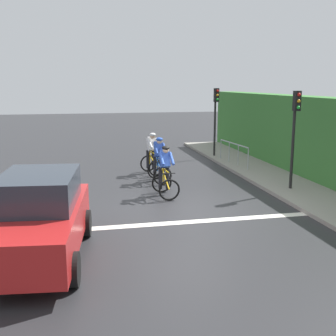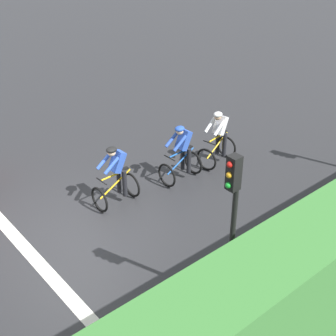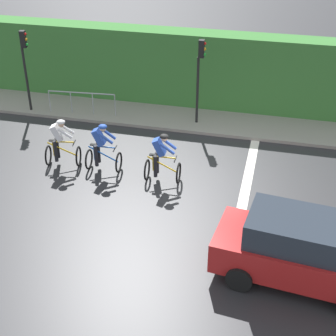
# 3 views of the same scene
# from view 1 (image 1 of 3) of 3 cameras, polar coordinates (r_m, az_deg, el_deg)

# --- Properties ---
(ground_plane) EXTENTS (80.00, 80.00, 0.00)m
(ground_plane) POSITION_cam_1_polar(r_m,az_deg,el_deg) (12.27, 2.49, -5.57)
(ground_plane) COLOR #28282B
(sidewalk_kerb) EXTENTS (2.80, 21.20, 0.12)m
(sidewalk_kerb) POSITION_cam_1_polar(r_m,az_deg,el_deg) (15.71, 16.76, -2.03)
(sidewalk_kerb) COLOR gray
(sidewalk_kerb) RESTS_ON ground
(stone_wall_low) EXTENTS (0.44, 21.20, 0.59)m
(stone_wall_low) POSITION_cam_1_polar(r_m,az_deg,el_deg) (16.11, 19.62, -1.02)
(stone_wall_low) COLOR gray
(stone_wall_low) RESTS_ON ground
(hedge_wall) EXTENTS (1.10, 21.20, 3.08)m
(hedge_wall) POSITION_cam_1_polar(r_m,az_deg,el_deg) (16.06, 20.83, 3.37)
(hedge_wall) COLOR #387533
(hedge_wall) RESTS_ON ground
(road_marking_stop_line) EXTENTS (7.00, 0.30, 0.01)m
(road_marking_stop_line) POSITION_cam_1_polar(r_m,az_deg,el_deg) (11.23, 3.95, -7.20)
(road_marking_stop_line) COLOR silver
(road_marking_stop_line) RESTS_ON ground
(cyclist_lead) EXTENTS (0.86, 1.18, 1.66)m
(cyclist_lead) POSITION_cam_1_polar(r_m,az_deg,el_deg) (16.82, -2.18, 1.88)
(cyclist_lead) COLOR black
(cyclist_lead) RESTS_ON ground
(cyclist_second) EXTENTS (0.72, 1.11, 1.66)m
(cyclist_second) POSITION_cam_1_polar(r_m,az_deg,el_deg) (15.45, -1.24, 1.03)
(cyclist_second) COLOR black
(cyclist_second) RESTS_ON ground
(cyclist_mid) EXTENTS (0.72, 1.10, 1.66)m
(cyclist_mid) POSITION_cam_1_polar(r_m,az_deg,el_deg) (13.45, -0.40, -0.53)
(cyclist_mid) COLOR black
(cyclist_mid) RESTS_ON ground
(car_red) EXTENTS (2.23, 4.26, 1.76)m
(car_red) POSITION_cam_1_polar(r_m,az_deg,el_deg) (9.09, -17.13, -6.46)
(car_red) COLOR #B21E1E
(car_red) RESTS_ON ground
(traffic_light_near_crossing) EXTENTS (0.20, 0.31, 3.34)m
(traffic_light_near_crossing) POSITION_cam_1_polar(r_m,az_deg,el_deg) (14.34, 16.76, 5.50)
(traffic_light_near_crossing) COLOR black
(traffic_light_near_crossing) RESTS_ON ground
(traffic_light_far_junction) EXTENTS (0.22, 0.31, 3.34)m
(traffic_light_far_junction) POSITION_cam_1_polar(r_m,az_deg,el_deg) (20.34, 6.46, 7.52)
(traffic_light_far_junction) COLOR black
(traffic_light_far_junction) RESTS_ON ground
(pedestrian_railing_kerbside) EXTENTS (0.29, 2.71, 1.03)m
(pedestrian_railing_kerbside) POSITION_cam_1_polar(r_m,az_deg,el_deg) (18.57, 8.87, 2.53)
(pedestrian_railing_kerbside) COLOR #999EA3
(pedestrian_railing_kerbside) RESTS_ON ground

